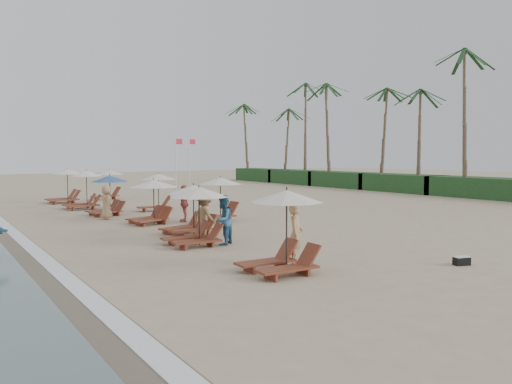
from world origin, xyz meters
TOP-DOWN VIEW (x-y plane):
  - ground at (0.00, 0.00)m, footprint 160.00×160.00m
  - foam_line at (-11.20, 10.00)m, footprint 0.50×140.00m
  - shrub_hedge at (22.00, 14.50)m, footprint 3.20×53.00m
  - palm_row at (21.91, 15.40)m, footprint 7.00×52.00m
  - lounger_station_0 at (-5.98, -3.94)m, footprint 2.42×2.11m
  - lounger_station_1 at (-6.04, 1.27)m, footprint 2.49×2.28m
  - lounger_station_2 at (-5.11, 3.63)m, footprint 2.55×2.21m
  - lounger_station_3 at (-5.19, 7.66)m, footprint 2.56×2.40m
  - lounger_station_4 at (-5.94, 12.19)m, footprint 2.38×2.09m
  - lounger_station_5 at (-6.19, 16.23)m, footprint 2.50×2.03m
  - lounger_station_6 at (-6.25, 20.86)m, footprint 2.55×2.15m
  - inland_station_0 at (-2.09, 6.44)m, footprint 2.85×2.24m
  - inland_station_1 at (-2.72, 12.83)m, footprint 2.69×2.24m
  - inland_station_2 at (-2.82, 22.00)m, footprint 2.77×2.24m
  - beachgoer_near at (-4.95, -3.35)m, footprint 0.81×0.80m
  - beachgoer_mid_a at (-5.11, 0.78)m, footprint 1.15×1.11m
  - beachgoer_mid_b at (-5.11, 2.24)m, footprint 0.95×1.30m
  - beachgoer_far_a at (-3.51, 7.38)m, footprint 0.91×1.18m
  - beachgoer_far_b at (-6.48, 10.48)m, footprint 0.66×0.93m
  - duffel_bag at (-0.81, -6.28)m, footprint 0.54×0.39m
  - flag_pole_near at (1.08, 18.16)m, footprint 0.59×0.08m
  - flag_pole_far at (3.39, 20.59)m, footprint 0.60×0.08m

SIDE VIEW (x-z plane):
  - ground at x=0.00m, z-range 0.00..0.00m
  - foam_line at x=-11.20m, z-range 0.00..0.02m
  - duffel_bag at x=-0.81m, z-range 0.00..0.28m
  - shrub_hedge at x=22.00m, z-range 0.00..1.60m
  - beachgoer_far_b at x=-6.48m, z-range 0.00..1.79m
  - beachgoer_mid_b at x=-5.11m, z-range 0.00..1.81m
  - beachgoer_far_a at x=-3.51m, z-range 0.00..1.86m
  - beachgoer_mid_a at x=-5.11m, z-range 0.00..1.87m
  - beachgoer_near at x=-4.95m, z-range 0.00..1.88m
  - lounger_station_2 at x=-5.11m, z-range 0.02..2.11m
  - lounger_station_5 at x=-6.19m, z-range -0.11..2.28m
  - lounger_station_6 at x=-6.25m, z-range -0.07..2.31m
  - lounger_station_4 at x=-5.94m, z-range 0.05..2.27m
  - lounger_station_1 at x=-6.04m, z-range 0.10..2.25m
  - lounger_station_0 at x=-5.98m, z-range 0.00..2.37m
  - lounger_station_3 at x=-5.19m, z-range 0.14..2.28m
  - inland_station_0 at x=-2.09m, z-range 0.17..2.40m
  - inland_station_2 at x=-2.82m, z-range 0.22..2.45m
  - inland_station_1 at x=-2.72m, z-range 0.28..2.50m
  - flag_pole_near at x=1.08m, z-range 0.25..5.00m
  - flag_pole_far at x=3.39m, z-range 0.25..5.08m
  - palm_row at x=21.91m, z-range 3.76..16.06m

